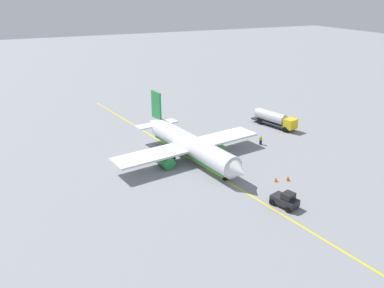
% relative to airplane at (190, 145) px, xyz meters
% --- Properties ---
extents(ground_plane, '(400.00, 400.00, 0.00)m').
position_rel_airplane_xyz_m(ground_plane, '(0.50, 0.08, -2.58)').
color(ground_plane, gray).
extents(airplane, '(28.59, 27.76, 9.51)m').
position_rel_airplane_xyz_m(airplane, '(0.00, 0.00, 0.00)').
color(airplane, white).
rests_on(airplane, ground).
extents(fuel_tanker, '(10.83, 5.22, 3.15)m').
position_rel_airplane_xyz_m(fuel_tanker, '(-8.43, 23.46, -0.85)').
color(fuel_tanker, '#2D2D33').
rests_on(fuel_tanker, ground).
extents(pushback_tug, '(4.02, 3.19, 2.20)m').
position_rel_airplane_xyz_m(pushback_tug, '(19.70, 5.15, -1.57)').
color(pushback_tug, '#232328').
rests_on(pushback_tug, ground).
extents(refueling_worker, '(0.62, 0.62, 1.71)m').
position_rel_airplane_xyz_m(refueling_worker, '(-0.82, 14.98, -1.75)').
color(refueling_worker, navy).
rests_on(refueling_worker, ground).
extents(safety_cone_nose, '(0.59, 0.59, 0.66)m').
position_rel_airplane_xyz_m(safety_cone_nose, '(13.11, 8.43, -2.25)').
color(safety_cone_nose, '#F2590F').
rests_on(safety_cone_nose, ground).
extents(safety_cone_wingtip, '(0.66, 0.66, 0.74)m').
position_rel_airplane_xyz_m(safety_cone_wingtip, '(13.60, 10.30, -2.21)').
color(safety_cone_wingtip, '#F2590F').
rests_on(safety_cone_wingtip, ground).
extents(taxi_line_marking, '(85.80, 14.63, 0.01)m').
position_rel_airplane_xyz_m(taxi_line_marking, '(0.50, 0.08, -2.57)').
color(taxi_line_marking, yellow).
rests_on(taxi_line_marking, ground).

